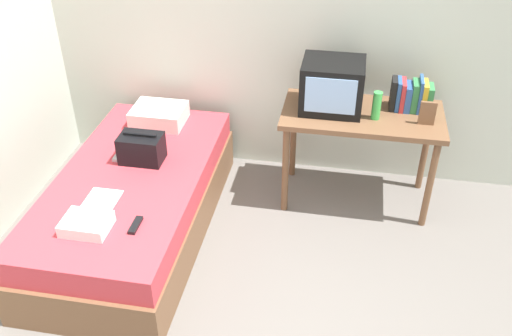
% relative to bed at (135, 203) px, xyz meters
% --- Properties ---
extents(wall_back, '(5.20, 0.10, 2.60)m').
position_rel_bed_xyz_m(wall_back, '(0.99, 1.13, 1.05)').
color(wall_back, silver).
rests_on(wall_back, ground).
extents(bed, '(1.00, 2.00, 0.51)m').
position_rel_bed_xyz_m(bed, '(0.00, 0.00, 0.00)').
color(bed, brown).
rests_on(bed, ground).
extents(desk, '(1.16, 0.60, 0.77)m').
position_rel_bed_xyz_m(desk, '(1.54, 0.69, 0.42)').
color(desk, brown).
rests_on(desk, ground).
extents(tv, '(0.44, 0.39, 0.36)m').
position_rel_bed_xyz_m(tv, '(1.31, 0.72, 0.70)').
color(tv, black).
rests_on(tv, desk).
extents(water_bottle, '(0.06, 0.06, 0.21)m').
position_rel_bed_xyz_m(water_bottle, '(1.63, 0.62, 0.62)').
color(water_bottle, green).
rests_on(water_bottle, desk).
extents(book_row, '(0.29, 0.17, 0.25)m').
position_rel_bed_xyz_m(book_row, '(1.87, 0.80, 0.63)').
color(book_row, black).
rests_on(book_row, desk).
extents(picture_frame, '(0.11, 0.02, 0.17)m').
position_rel_bed_xyz_m(picture_frame, '(1.98, 0.60, 0.60)').
color(picture_frame, brown).
rests_on(picture_frame, desk).
extents(pillow, '(0.40, 0.33, 0.13)m').
position_rel_bed_xyz_m(pillow, '(-0.03, 0.73, 0.32)').
color(pillow, silver).
rests_on(pillow, bed).
extents(handbag, '(0.30, 0.20, 0.22)m').
position_rel_bed_xyz_m(handbag, '(0.03, 0.18, 0.36)').
color(handbag, black).
rests_on(handbag, bed).
extents(magazine, '(0.21, 0.29, 0.01)m').
position_rel_bed_xyz_m(magazine, '(-0.07, -0.34, 0.26)').
color(magazine, white).
rests_on(magazine, bed).
extents(remote_dark, '(0.04, 0.16, 0.02)m').
position_rel_bed_xyz_m(remote_dark, '(0.24, -0.53, 0.27)').
color(remote_dark, black).
rests_on(remote_dark, bed).
extents(remote_silver, '(0.04, 0.14, 0.02)m').
position_rel_bed_xyz_m(remote_silver, '(-0.16, 0.19, 0.27)').
color(remote_silver, '#B7B7BC').
rests_on(remote_silver, bed).
extents(folded_towel, '(0.28, 0.22, 0.08)m').
position_rel_bed_xyz_m(folded_towel, '(-0.04, -0.60, 0.30)').
color(folded_towel, white).
rests_on(folded_towel, bed).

